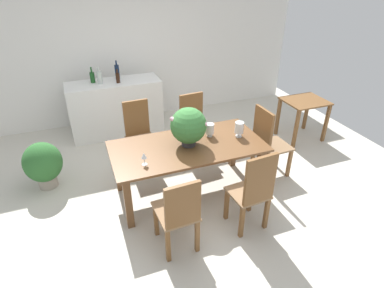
{
  "coord_description": "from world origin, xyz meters",
  "views": [
    {
      "loc": [
        -1.17,
        -3.38,
        2.75
      ],
      "look_at": [
        0.09,
        -0.06,
        0.69
      ],
      "focal_mm": 29.53,
      "sensor_mm": 36.0,
      "label": 1
    }
  ],
  "objects_px": {
    "chair_far_left": "(139,132)",
    "wine_bottle_clear": "(117,71)",
    "chair_far_right": "(194,123)",
    "potted_plant_floor": "(43,164)",
    "chair_foot_end": "(267,140)",
    "flower_centerpiece": "(188,126)",
    "dining_table": "(188,153)",
    "kitchen_counter": "(116,108)",
    "chair_near_right": "(254,190)",
    "wine_bottle_green": "(100,77)",
    "side_table": "(304,109)",
    "crystal_vase_left": "(210,129)",
    "wine_bottle_dark": "(92,77)",
    "wine_bottle_amber": "(118,78)",
    "wine_glass": "(144,156)",
    "crystal_vase_center_near": "(239,128)",
    "chair_near_left": "(179,212)"
  },
  "relations": [
    {
      "from": "wine_glass",
      "to": "wine_bottle_clear",
      "type": "bearing_deg",
      "value": 87.06
    },
    {
      "from": "wine_bottle_green",
      "to": "wine_bottle_amber",
      "type": "distance_m",
      "value": 0.3
    },
    {
      "from": "wine_glass",
      "to": "kitchen_counter",
      "type": "xyz_separation_m",
      "value": [
        0.01,
        2.34,
        -0.36
      ]
    },
    {
      "from": "chair_far_left",
      "to": "wine_bottle_clear",
      "type": "xyz_separation_m",
      "value": [
        -0.04,
        1.35,
        0.54
      ]
    },
    {
      "from": "chair_far_left",
      "to": "chair_near_right",
      "type": "relative_size",
      "value": 0.97
    },
    {
      "from": "chair_near_right",
      "to": "crystal_vase_center_near",
      "type": "bearing_deg",
      "value": -111.58
    },
    {
      "from": "wine_bottle_dark",
      "to": "chair_near_right",
      "type": "bearing_deg",
      "value": -66.35
    },
    {
      "from": "chair_foot_end",
      "to": "flower_centerpiece",
      "type": "relative_size",
      "value": 2.12
    },
    {
      "from": "flower_centerpiece",
      "to": "side_table",
      "type": "xyz_separation_m",
      "value": [
        2.38,
        0.74,
        -0.44
      ]
    },
    {
      "from": "wine_bottle_clear",
      "to": "wine_glass",
      "type": "bearing_deg",
      "value": -92.94
    },
    {
      "from": "crystal_vase_center_near",
      "to": "chair_foot_end",
      "type": "bearing_deg",
      "value": 1.94
    },
    {
      "from": "wine_bottle_green",
      "to": "kitchen_counter",
      "type": "bearing_deg",
      "value": 2.63
    },
    {
      "from": "chair_far_right",
      "to": "wine_bottle_clear",
      "type": "bearing_deg",
      "value": 118.95
    },
    {
      "from": "side_table",
      "to": "chair_far_left",
      "type": "bearing_deg",
      "value": 176.72
    },
    {
      "from": "flower_centerpiece",
      "to": "wine_bottle_dark",
      "type": "bearing_deg",
      "value": 113.05
    },
    {
      "from": "dining_table",
      "to": "wine_bottle_clear",
      "type": "height_order",
      "value": "wine_bottle_clear"
    },
    {
      "from": "chair_foot_end",
      "to": "kitchen_counter",
      "type": "bearing_deg",
      "value": 38.3
    },
    {
      "from": "chair_near_right",
      "to": "kitchen_counter",
      "type": "bearing_deg",
      "value": -75.57
    },
    {
      "from": "wine_bottle_green",
      "to": "wine_bottle_clear",
      "type": "xyz_separation_m",
      "value": [
        0.32,
        0.17,
        0.02
      ]
    },
    {
      "from": "chair_foot_end",
      "to": "wine_bottle_green",
      "type": "bearing_deg",
      "value": 41.54
    },
    {
      "from": "kitchen_counter",
      "to": "side_table",
      "type": "distance_m",
      "value": 3.29
    },
    {
      "from": "wine_bottle_green",
      "to": "side_table",
      "type": "distance_m",
      "value": 3.51
    },
    {
      "from": "chair_far_right",
      "to": "flower_centerpiece",
      "type": "bearing_deg",
      "value": -119.48
    },
    {
      "from": "wine_bottle_dark",
      "to": "flower_centerpiece",
      "type": "bearing_deg",
      "value": -66.95
    },
    {
      "from": "dining_table",
      "to": "crystal_vase_center_near",
      "type": "xyz_separation_m",
      "value": [
        0.71,
        -0.02,
        0.24
      ]
    },
    {
      "from": "chair_near_left",
      "to": "potted_plant_floor",
      "type": "bearing_deg",
      "value": -54.3
    },
    {
      "from": "crystal_vase_center_near",
      "to": "side_table",
      "type": "relative_size",
      "value": 0.29
    },
    {
      "from": "crystal_vase_left",
      "to": "potted_plant_floor",
      "type": "xyz_separation_m",
      "value": [
        -2.16,
        0.69,
        -0.47
      ]
    },
    {
      "from": "chair_far_right",
      "to": "wine_bottle_green",
      "type": "distance_m",
      "value": 1.79
    },
    {
      "from": "crystal_vase_left",
      "to": "wine_bottle_dark",
      "type": "relative_size",
      "value": 0.68
    },
    {
      "from": "wine_bottle_clear",
      "to": "chair_far_right",
      "type": "bearing_deg",
      "value": -56.19
    },
    {
      "from": "wine_bottle_green",
      "to": "side_table",
      "type": "bearing_deg",
      "value": -22.76
    },
    {
      "from": "side_table",
      "to": "potted_plant_floor",
      "type": "distance_m",
      "value": 4.2
    },
    {
      "from": "kitchen_counter",
      "to": "wine_bottle_amber",
      "type": "height_order",
      "value": "wine_bottle_amber"
    },
    {
      "from": "crystal_vase_left",
      "to": "wine_glass",
      "type": "height_order",
      "value": "crystal_vase_left"
    },
    {
      "from": "wine_bottle_clear",
      "to": "crystal_vase_center_near",
      "type": "bearing_deg",
      "value": -62.36
    },
    {
      "from": "dining_table",
      "to": "kitchen_counter",
      "type": "bearing_deg",
      "value": 105.85
    },
    {
      "from": "chair_far_right",
      "to": "kitchen_counter",
      "type": "distance_m",
      "value": 1.58
    },
    {
      "from": "crystal_vase_left",
      "to": "wine_bottle_dark",
      "type": "bearing_deg",
      "value": 121.6
    },
    {
      "from": "chair_foot_end",
      "to": "crystal_vase_left",
      "type": "relative_size",
      "value": 5.86
    },
    {
      "from": "wine_bottle_green",
      "to": "potted_plant_floor",
      "type": "relative_size",
      "value": 0.41
    },
    {
      "from": "flower_centerpiece",
      "to": "crystal_vase_left",
      "type": "xyz_separation_m",
      "value": [
        0.34,
        0.12,
        -0.16
      ]
    },
    {
      "from": "side_table",
      "to": "potted_plant_floor",
      "type": "xyz_separation_m",
      "value": [
        -4.2,
        0.06,
        -0.19
      ]
    },
    {
      "from": "chair_foot_end",
      "to": "crystal_vase_center_near",
      "type": "bearing_deg",
      "value": 89.95
    },
    {
      "from": "chair_near_right",
      "to": "potted_plant_floor",
      "type": "bearing_deg",
      "value": -42.15
    },
    {
      "from": "chair_near_left",
      "to": "dining_table",
      "type": "bearing_deg",
      "value": -117.91
    },
    {
      "from": "crystal_vase_left",
      "to": "kitchen_counter",
      "type": "xyz_separation_m",
      "value": [
        -0.95,
        1.98,
        -0.36
      ]
    },
    {
      "from": "flower_centerpiece",
      "to": "wine_glass",
      "type": "relative_size",
      "value": 3.19
    },
    {
      "from": "chair_far_right",
      "to": "potted_plant_floor",
      "type": "bearing_deg",
      "value": 177.55
    },
    {
      "from": "chair_far_left",
      "to": "crystal_vase_center_near",
      "type": "xyz_separation_m",
      "value": [
        1.15,
        -0.93,
        0.31
      ]
    }
  ]
}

